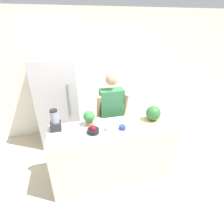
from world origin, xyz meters
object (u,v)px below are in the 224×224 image
at_px(blender, 55,121).
at_px(watermelon, 153,113).
at_px(bowl_cherries, 93,130).
at_px(person, 112,115).
at_px(bowl_cream, 110,127).
at_px(bowl_small_blue, 122,127).
at_px(potted_plant, 89,117).
at_px(refrigerator, 58,103).

bearing_deg(blender, watermelon, -3.84).
height_order(watermelon, bowl_cherries, watermelon).
distance_m(person, bowl_cream, 0.67).
height_order(person, bowl_small_blue, person).
relative_size(bowl_small_blue, blender, 0.31).
distance_m(watermelon, bowl_cherries, 0.98).
height_order(watermelon, bowl_small_blue, watermelon).
relative_size(bowl_cherries, bowl_cream, 1.14).
distance_m(blender, potted_plant, 0.49).
xyz_separation_m(person, bowl_cream, (-0.18, -0.63, 0.15)).
height_order(blender, potted_plant, blender).
relative_size(blender, potted_plant, 1.38).
xyz_separation_m(bowl_cream, bowl_small_blue, (0.17, -0.04, -0.01)).
bearing_deg(bowl_small_blue, bowl_cream, 167.76).
relative_size(person, watermelon, 6.85).
relative_size(bowl_cream, blender, 0.46).
relative_size(refrigerator, potted_plant, 7.56).
bearing_deg(blender, bowl_cream, -14.06).
bearing_deg(potted_plant, person, 43.14).
xyz_separation_m(person, blender, (-0.94, -0.44, 0.25)).
bearing_deg(person, watermelon, -45.37).
xyz_separation_m(watermelon, bowl_cream, (-0.72, -0.09, -0.09)).
height_order(watermelon, blender, blender).
bearing_deg(bowl_small_blue, potted_plant, 151.49).
bearing_deg(watermelon, bowl_cream, -172.73).
distance_m(bowl_small_blue, blender, 0.96).
distance_m(bowl_cherries, blender, 0.56).
relative_size(bowl_cherries, bowl_small_blue, 1.70).
distance_m(bowl_cherries, bowl_cream, 0.25).
bearing_deg(potted_plant, blender, -178.33).
height_order(refrigerator, potted_plant, refrigerator).
relative_size(refrigerator, bowl_small_blue, 17.86).
relative_size(watermelon, bowl_cream, 1.58).
bearing_deg(bowl_cherries, refrigerator, 111.16).
xyz_separation_m(refrigerator, bowl_cherries, (0.51, -1.33, 0.09)).
xyz_separation_m(watermelon, bowl_small_blue, (-0.54, -0.13, -0.10)).
bearing_deg(refrigerator, potted_plant, -65.78).
relative_size(bowl_cream, potted_plant, 0.63).
bearing_deg(watermelon, person, 134.63).
height_order(person, watermelon, person).
bearing_deg(bowl_cherries, bowl_cream, 6.04).
relative_size(person, potted_plant, 6.82).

